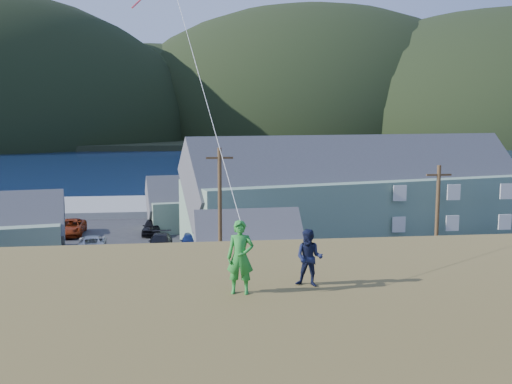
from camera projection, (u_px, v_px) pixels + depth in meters
ground at (214, 317)px, 33.14m from camera, size 900.00×900.00×0.00m
grass_strip at (215, 328)px, 31.16m from camera, size 110.00×8.00×0.10m
waterfront_lot at (204, 249)px, 49.86m from camera, size 72.00×36.00×0.12m
wharf at (150, 206)px, 71.72m from camera, size 26.00×14.00×0.90m
far_shore at (188, 135)px, 357.81m from camera, size 900.00×320.00×2.00m
far_hills at (254, 136)px, 312.17m from camera, size 760.00×265.00×143.00m
lodge at (361, 190)px, 54.61m from camera, size 35.08×17.22×11.90m
shed_palegreen_near at (2, 232)px, 44.81m from camera, size 10.30×7.42×6.86m
shed_white at (249, 248)px, 40.37m from camera, size 7.83×5.42×6.04m
shed_palegreen_far at (197, 204)px, 58.99m from camera, size 10.86×7.23×6.79m
utility_poles at (183, 234)px, 33.81m from camera, size 33.35×0.24×9.63m
parked_cars at (111, 234)px, 52.43m from camera, size 27.39×13.15×1.56m
kite_flyer_green at (240, 257)px, 13.86m from camera, size 0.74×0.56×1.81m
kite_flyer_navy at (309, 258)px, 14.50m from camera, size 0.88×0.80×1.47m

